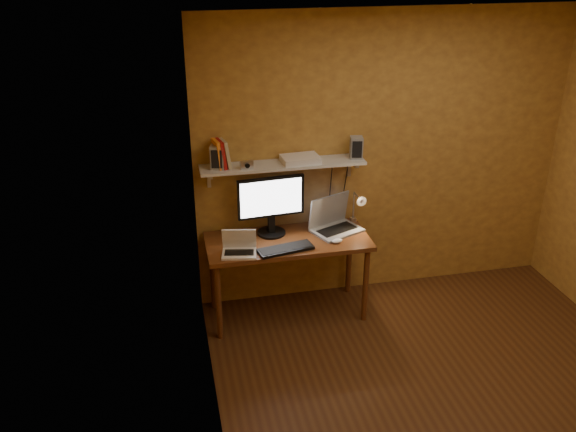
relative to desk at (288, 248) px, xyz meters
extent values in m
cube|color=#522F15|center=(0.95, -1.28, -0.67)|extent=(3.40, 3.20, 0.02)
cube|color=silver|center=(0.95, -1.28, 1.95)|extent=(3.40, 3.20, 0.02)
cube|color=gold|center=(0.95, 0.33, 0.64)|extent=(3.40, 0.02, 2.60)
cube|color=gold|center=(-0.76, -1.28, 0.64)|extent=(0.02, 3.20, 2.60)
cube|color=brown|center=(0.00, 0.00, 0.07)|extent=(1.40, 0.60, 0.04)
cylinder|color=brown|center=(-0.64, -0.24, -0.31)|extent=(0.05, 0.05, 0.71)
cylinder|color=brown|center=(0.64, -0.24, -0.31)|extent=(0.05, 0.05, 0.71)
cylinder|color=brown|center=(-0.64, 0.24, -0.31)|extent=(0.05, 0.05, 0.71)
cylinder|color=brown|center=(0.64, 0.24, -0.31)|extent=(0.05, 0.05, 0.71)
cube|color=silver|center=(0.00, 0.19, 0.70)|extent=(1.40, 0.25, 0.02)
cube|color=silver|center=(-0.62, 0.30, 0.60)|extent=(0.03, 0.03, 0.18)
cube|color=silver|center=(0.62, 0.30, 0.60)|extent=(0.03, 0.03, 0.18)
cylinder|color=black|center=(-0.12, 0.14, 0.09)|extent=(0.27, 0.27, 0.02)
cube|color=black|center=(-0.12, 0.14, 0.19)|extent=(0.06, 0.05, 0.18)
cube|color=black|center=(-0.12, 0.14, 0.43)|extent=(0.58, 0.08, 0.36)
cube|color=white|center=(-0.12, 0.12, 0.43)|extent=(0.53, 0.05, 0.31)
cube|color=gray|center=(0.45, 0.06, 0.10)|extent=(0.49, 0.43, 0.02)
cube|color=black|center=(0.45, 0.06, 0.11)|extent=(0.38, 0.28, 0.00)
cube|color=gray|center=(0.41, 0.17, 0.25)|extent=(0.40, 0.21, 0.29)
cube|color=#151C41|center=(0.41, 0.17, 0.25)|extent=(0.35, 0.18, 0.24)
cube|color=white|center=(-0.45, -0.18, 0.10)|extent=(0.31, 0.24, 0.02)
cube|color=black|center=(-0.45, -0.18, 0.11)|extent=(0.25, 0.15, 0.00)
cube|color=white|center=(-0.43, -0.11, 0.20)|extent=(0.28, 0.11, 0.19)
cube|color=black|center=(-0.43, -0.11, 0.20)|extent=(0.25, 0.09, 0.16)
cube|color=black|center=(-0.06, -0.19, 0.10)|extent=(0.48, 0.24, 0.02)
ellipsoid|color=white|center=(0.39, -0.15, 0.10)|extent=(0.11, 0.09, 0.03)
cube|color=silver|center=(0.66, 0.24, 0.08)|extent=(0.05, 0.06, 0.08)
cylinder|color=silver|center=(0.66, 0.24, 0.23)|extent=(0.02, 0.02, 0.28)
cylinder|color=silver|center=(0.66, 0.16, 0.37)|extent=(0.01, 0.16, 0.01)
cone|color=silver|center=(0.66, 0.08, 0.37)|extent=(0.09, 0.09, 0.09)
sphere|color=#FFE0A5|center=(0.66, 0.06, 0.37)|extent=(0.04, 0.04, 0.04)
cube|color=gray|center=(-0.55, 0.19, 0.81)|extent=(0.13, 0.13, 0.20)
cube|color=gray|center=(0.64, 0.19, 0.80)|extent=(0.12, 0.12, 0.19)
cube|color=orange|center=(-0.55, 0.20, 0.83)|extent=(0.08, 0.17, 0.24)
cube|color=#A11311|center=(-0.52, 0.20, 0.83)|extent=(0.08, 0.17, 0.24)
cube|color=tan|center=(-0.48, 0.20, 0.83)|extent=(0.09, 0.17, 0.24)
cube|color=silver|center=(-0.32, 0.13, 0.74)|extent=(0.11, 0.05, 0.07)
cylinder|color=black|center=(-0.32, 0.11, 0.74)|extent=(0.04, 0.03, 0.04)
cube|color=white|center=(0.15, 0.19, 0.74)|extent=(0.33, 0.23, 0.05)
camera|label=1|loc=(-0.98, -4.54, 2.47)|focal=38.00mm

